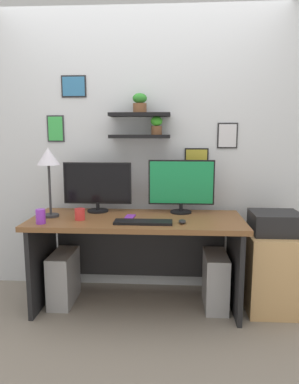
{
  "coord_description": "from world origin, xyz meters",
  "views": [
    {
      "loc": [
        0.28,
        -2.77,
        1.42
      ],
      "look_at": [
        0.1,
        0.05,
        0.95
      ],
      "focal_mm": 33.19,
      "sensor_mm": 36.0,
      "label": 1
    }
  ],
  "objects_px": {
    "cell_phone": "(130,217)",
    "computer_tower_right": "(215,280)",
    "drawer_cabinet": "(273,271)",
    "computer_tower_left": "(64,278)",
    "monitor_right": "(181,185)",
    "monitor_left": "(97,186)",
    "coffee_mug": "(80,214)",
    "printer": "(275,223)",
    "keyboard": "(143,222)",
    "water_cup": "(41,216)",
    "desk": "(138,241)",
    "desk_lamp": "(49,162)",
    "computer_mouse": "(182,221)"
  },
  "relations": [
    {
      "from": "cell_phone",
      "to": "computer_tower_right",
      "type": "relative_size",
      "value": 0.31
    },
    {
      "from": "drawer_cabinet",
      "to": "computer_tower_left",
      "type": "distance_m",
      "value": 1.74
    },
    {
      "from": "monitor_right",
      "to": "computer_tower_left",
      "type": "relative_size",
      "value": 1.28
    },
    {
      "from": "monitor_right",
      "to": "cell_phone",
      "type": "bearing_deg",
      "value": -153.81
    },
    {
      "from": "monitor_left",
      "to": "coffee_mug",
      "type": "bearing_deg",
      "value": -104.48
    },
    {
      "from": "printer",
      "to": "keyboard",
      "type": "bearing_deg",
      "value": -168.48
    },
    {
      "from": "coffee_mug",
      "to": "drawer_cabinet",
      "type": "height_order",
      "value": "coffee_mug"
    },
    {
      "from": "cell_phone",
      "to": "keyboard",
      "type": "bearing_deg",
      "value": -52.25
    },
    {
      "from": "printer",
      "to": "computer_tower_left",
      "type": "relative_size",
      "value": 0.87
    },
    {
      "from": "printer",
      "to": "water_cup",
      "type": "bearing_deg",
      "value": -171.6
    },
    {
      "from": "desk",
      "to": "desk_lamp",
      "type": "relative_size",
      "value": 3.04
    },
    {
      "from": "monitor_right",
      "to": "computer_tower_left",
      "type": "distance_m",
      "value": 1.27
    },
    {
      "from": "keyboard",
      "to": "computer_tower_left",
      "type": "xyz_separation_m",
      "value": [
        -0.69,
        0.19,
        -0.54
      ]
    },
    {
      "from": "keyboard",
      "to": "monitor_left",
      "type": "bearing_deg",
      "value": 137.58
    },
    {
      "from": "monitor_right",
      "to": "desk_lamp",
      "type": "bearing_deg",
      "value": -168.49
    },
    {
      "from": "desk_lamp",
      "to": "keyboard",
      "type": "bearing_deg",
      "value": -12.67
    },
    {
      "from": "desk",
      "to": "water_cup",
      "type": "relative_size",
      "value": 15.46
    },
    {
      "from": "monitor_right",
      "to": "printer",
      "type": "height_order",
      "value": "monitor_right"
    },
    {
      "from": "desk",
      "to": "computer_tower_right",
      "type": "height_order",
      "value": "desk"
    },
    {
      "from": "drawer_cabinet",
      "to": "computer_tower_left",
      "type": "relative_size",
      "value": 1.45
    },
    {
      "from": "monitor_left",
      "to": "keyboard",
      "type": "distance_m",
      "value": 0.62
    },
    {
      "from": "computer_mouse",
      "to": "coffee_mug",
      "type": "xyz_separation_m",
      "value": [
        -0.8,
        0.06,
        0.03
      ]
    },
    {
      "from": "coffee_mug",
      "to": "printer",
      "type": "relative_size",
      "value": 0.24
    },
    {
      "from": "keyboard",
      "to": "computer_tower_right",
      "type": "bearing_deg",
      "value": 18.93
    },
    {
      "from": "computer_mouse",
      "to": "coffee_mug",
      "type": "distance_m",
      "value": 0.8
    },
    {
      "from": "monitor_right",
      "to": "computer_tower_right",
      "type": "xyz_separation_m",
      "value": [
        0.29,
        -0.19,
        -0.76
      ]
    },
    {
      "from": "desk_lamp",
      "to": "printer",
      "type": "relative_size",
      "value": 1.47
    },
    {
      "from": "computer_tower_right",
      "to": "drawer_cabinet",
      "type": "bearing_deg",
      "value": 1.68
    },
    {
      "from": "computer_tower_left",
      "to": "coffee_mug",
      "type": "bearing_deg",
      "value": -31.34
    },
    {
      "from": "water_cup",
      "to": "computer_tower_right",
      "type": "distance_m",
      "value": 1.49
    },
    {
      "from": "desk",
      "to": "cell_phone",
      "type": "bearing_deg",
      "value": -142.59
    },
    {
      "from": "desk",
      "to": "computer_tower_left",
      "type": "relative_size",
      "value": 3.91
    },
    {
      "from": "keyboard",
      "to": "cell_phone",
      "type": "relative_size",
      "value": 3.14
    },
    {
      "from": "coffee_mug",
      "to": "drawer_cabinet",
      "type": "distance_m",
      "value": 1.62
    },
    {
      "from": "monitor_left",
      "to": "cell_phone",
      "type": "distance_m",
      "value": 0.43
    },
    {
      "from": "computer_mouse",
      "to": "cell_phone",
      "type": "relative_size",
      "value": 0.64
    },
    {
      "from": "desk_lamp",
      "to": "computer_tower_left",
      "type": "height_order",
      "value": "desk_lamp"
    },
    {
      "from": "cell_phone",
      "to": "drawer_cabinet",
      "type": "xyz_separation_m",
      "value": [
        1.16,
        0.03,
        -0.44
      ]
    },
    {
      "from": "desk_lamp",
      "to": "printer",
      "type": "xyz_separation_m",
      "value": [
        1.81,
        0.04,
        -0.48
      ]
    },
    {
      "from": "printer",
      "to": "monitor_left",
      "type": "bearing_deg",
      "value": 173.11
    },
    {
      "from": "monitor_left",
      "to": "coffee_mug",
      "type": "xyz_separation_m",
      "value": [
        -0.08,
        -0.31,
        -0.18
      ]
    },
    {
      "from": "desk",
      "to": "drawer_cabinet",
      "type": "relative_size",
      "value": 2.69
    },
    {
      "from": "coffee_mug",
      "to": "computer_tower_right",
      "type": "bearing_deg",
      "value": 6.18
    },
    {
      "from": "keyboard",
      "to": "computer_tower_left",
      "type": "bearing_deg",
      "value": 164.28
    },
    {
      "from": "coffee_mug",
      "to": "water_cup",
      "type": "bearing_deg",
      "value": -152.64
    },
    {
      "from": "monitor_right",
      "to": "keyboard",
      "type": "relative_size",
      "value": 1.26
    },
    {
      "from": "cell_phone",
      "to": "coffee_mug",
      "type": "height_order",
      "value": "coffee_mug"
    },
    {
      "from": "computer_tower_right",
      "to": "water_cup",
      "type": "bearing_deg",
      "value": -169.35
    },
    {
      "from": "keyboard",
      "to": "computer_tower_left",
      "type": "height_order",
      "value": "keyboard"
    },
    {
      "from": "computer_mouse",
      "to": "keyboard",
      "type": "bearing_deg",
      "value": -176.5
    }
  ]
}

